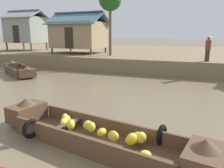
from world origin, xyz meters
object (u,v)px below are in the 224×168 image
(banana_boat, at_px, (95,134))
(stilt_house_mid_left, at_px, (79,34))
(palm_tree_mid, at_px, (110,0))
(cargo_boat_upstream, at_px, (19,71))
(vendor_person, at_px, (208,47))
(stilt_house_left, at_px, (26,29))

(banana_boat, bearing_deg, stilt_house_mid_left, 120.99)
(banana_boat, xyz_separation_m, palm_tree_mid, (-4.60, 12.41, 5.09))
(cargo_boat_upstream, bearing_deg, palm_tree_mid, 48.62)
(stilt_house_mid_left, relative_size, vendor_person, 3.04)
(stilt_house_mid_left, bearing_deg, banana_boat, -59.01)
(stilt_house_left, height_order, stilt_house_mid_left, stilt_house_left)
(stilt_house_mid_left, bearing_deg, palm_tree_mid, -20.26)
(cargo_boat_upstream, height_order, stilt_house_mid_left, stilt_house_mid_left)
(cargo_boat_upstream, height_order, vendor_person, vendor_person)
(banana_boat, relative_size, palm_tree_mid, 1.11)
(banana_boat, relative_size, stilt_house_left, 1.33)
(palm_tree_mid, relative_size, vendor_person, 3.21)
(stilt_house_left, distance_m, palm_tree_mid, 11.66)
(stilt_house_mid_left, height_order, palm_tree_mid, palm_tree_mid)
(stilt_house_left, bearing_deg, stilt_house_mid_left, -10.25)
(cargo_boat_upstream, bearing_deg, banana_boat, -37.33)
(vendor_person, bearing_deg, banana_boat, -104.29)
(stilt_house_left, bearing_deg, palm_tree_mid, -13.64)
(banana_boat, distance_m, cargo_boat_upstream, 11.69)
(palm_tree_mid, xyz_separation_m, vendor_person, (7.36, -1.58, -3.40))
(stilt_house_mid_left, relative_size, palm_tree_mid, 0.95)
(banana_boat, height_order, cargo_boat_upstream, cargo_boat_upstream)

